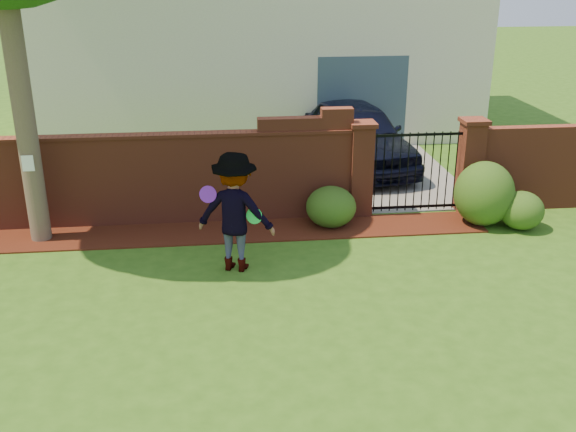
{
  "coord_description": "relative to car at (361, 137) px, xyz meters",
  "views": [
    {
      "loc": [
        -0.38,
        -8.14,
        4.81
      ],
      "look_at": [
        0.68,
        1.4,
        1.05
      ],
      "focal_mm": 41.5,
      "sensor_mm": 36.0,
      "label": 1
    }
  ],
  "objects": [
    {
      "name": "ground",
      "position": [
        -3.06,
        -7.01,
        -0.79
      ],
      "size": [
        80.0,
        80.0,
        0.01
      ],
      "primitive_type": "cube",
      "color": "#2E5615",
      "rests_on": "ground"
    },
    {
      "name": "paper_notice",
      "position": [
        -6.66,
        -3.8,
        0.72
      ],
      "size": [
        0.2,
        0.01,
        0.28
      ],
      "primitive_type": "cube",
      "color": "white",
      "rests_on": "tree"
    },
    {
      "name": "brick_wall_return",
      "position": [
        3.54,
        -3.01,
        0.07
      ],
      "size": [
        4.0,
        0.25,
        1.7
      ],
      "primitive_type": "cube",
      "color": "maroon",
      "rests_on": "ground"
    },
    {
      "name": "frisbee_purple",
      "position": [
        -3.6,
        -5.22,
        0.54
      ],
      "size": [
        0.28,
        0.13,
        0.27
      ],
      "primitive_type": "cylinder",
      "rotation": [
        1.36,
        0.0,
        -0.18
      ],
      "color": "purple",
      "rests_on": "man"
    },
    {
      "name": "mulch_bed",
      "position": [
        -4.01,
        -3.67,
        -0.77
      ],
      "size": [
        11.1,
        1.08,
        0.03
      ],
      "primitive_type": "cube",
      "color": "#37130A",
      "rests_on": "ground"
    },
    {
      "name": "pillar_left",
      "position": [
        -0.66,
        -3.01,
        0.17
      ],
      "size": [
        0.5,
        0.5,
        1.88
      ],
      "color": "maroon",
      "rests_on": "ground"
    },
    {
      "name": "shrub_middle",
      "position": [
        1.56,
        -3.77,
        -0.16
      ],
      "size": [
        1.13,
        1.13,
        1.24
      ],
      "primitive_type": "ellipsoid",
      "color": "#1E4615",
      "rests_on": "ground"
    },
    {
      "name": "frisbee_green",
      "position": [
        -2.89,
        -5.36,
        0.2
      ],
      "size": [
        0.27,
        0.17,
        0.27
      ],
      "primitive_type": "cylinder",
      "rotation": [
        1.43,
        0.0,
        -0.43
      ],
      "color": "green",
      "rests_on": "man"
    },
    {
      "name": "shrub_left",
      "position": [
        -1.33,
        -3.54,
        -0.39
      ],
      "size": [
        0.95,
        0.95,
        0.78
      ],
      "primitive_type": "ellipsoid",
      "color": "#1E4615",
      "rests_on": "ground"
    },
    {
      "name": "car",
      "position": [
        0.0,
        0.0,
        0.0
      ],
      "size": [
        2.55,
        4.82,
        1.56
      ],
      "primitive_type": "imported",
      "rotation": [
        0.0,
        0.0,
        0.16
      ],
      "color": "black",
      "rests_on": "ground"
    },
    {
      "name": "man",
      "position": [
        -3.2,
        -5.22,
        0.21
      ],
      "size": [
        1.44,
        1.1,
        1.97
      ],
      "primitive_type": "imported",
      "rotation": [
        0.0,
        0.0,
        2.82
      ],
      "color": "gray",
      "rests_on": "ground"
    },
    {
      "name": "brick_wall",
      "position": [
        -5.07,
        -3.01,
        0.15
      ],
      "size": [
        8.7,
        0.31,
        2.16
      ],
      "color": "maroon",
      "rests_on": "ground"
    },
    {
      "name": "pillar_right",
      "position": [
        1.54,
        -3.01,
        0.17
      ],
      "size": [
        0.5,
        0.5,
        1.88
      ],
      "color": "maroon",
      "rests_on": "ground"
    },
    {
      "name": "shrub_right",
      "position": [
        2.21,
        -4.06,
        -0.42
      ],
      "size": [
        0.82,
        0.82,
        0.73
      ],
      "primitive_type": "ellipsoid",
      "color": "#1E4615",
      "rests_on": "ground"
    },
    {
      "name": "house",
      "position": [
        -2.06,
        4.99,
        2.38
      ],
      "size": [
        12.4,
        6.4,
        6.3
      ],
      "color": "#EBE6C5",
      "rests_on": "ground"
    },
    {
      "name": "iron_gate",
      "position": [
        0.44,
        -3.01,
        0.07
      ],
      "size": [
        1.78,
        0.03,
        1.6
      ],
      "color": "black",
      "rests_on": "ground"
    },
    {
      "name": "driveway",
      "position": [
        0.44,
        0.99,
        -0.78
      ],
      "size": [
        3.2,
        8.0,
        0.01
      ],
      "primitive_type": "cube",
      "color": "slate",
      "rests_on": "ground"
    }
  ]
}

